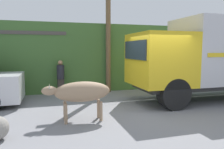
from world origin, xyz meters
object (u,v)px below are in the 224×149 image
cargo_truck (214,56)px  brown_cow (81,92)px  pedestrian_on_hill (61,76)px  utility_pole (108,19)px

cargo_truck → brown_cow: (-5.52, -1.22, -0.96)m
brown_cow → pedestrian_on_hill: pedestrian_on_hill is taller
brown_cow → pedestrian_on_hill: 3.91m
brown_cow → pedestrian_on_hill: size_ratio=1.22×
brown_cow → pedestrian_on_hill: bearing=106.5°
brown_cow → utility_pole: utility_pole is taller
brown_cow → utility_pole: bearing=76.1°
cargo_truck → pedestrian_on_hill: size_ratio=4.15×
cargo_truck → utility_pole: bearing=143.6°
cargo_truck → utility_pole: 4.89m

